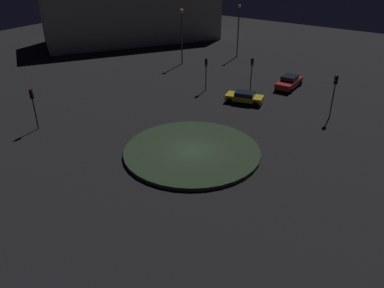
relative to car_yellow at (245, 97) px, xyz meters
The scene contains 11 objects.
ground_plane 12.93m from the car_yellow, behind, with size 119.25×119.25×0.00m, color black.
roundabout_island 12.93m from the car_yellow, behind, with size 11.62×11.62×0.33m, color #263823.
car_yellow is the anchor object (origin of this frame).
car_red 7.74m from the car_yellow, 16.35° to the right, with size 4.55×2.13×1.53m.
traffic_light_east 4.61m from the car_yellow, 17.79° to the left, with size 0.38×0.33×3.97m.
traffic_light_northeast 6.11m from the car_yellow, 81.19° to the left, with size 0.40×0.37×3.91m.
traffic_light_north 21.76m from the car_yellow, 142.71° to the left, with size 0.35×0.39×4.01m.
traffic_light_southeast 9.50m from the car_yellow, 82.18° to the right, with size 0.40×0.37×4.49m.
streetlamp_northeast 17.52m from the car_yellow, 59.97° to the left, with size 0.57×0.57×7.70m.
streetlamp_east 19.53m from the car_yellow, 31.16° to the left, with size 0.46×0.46×7.67m.
store_building 34.26m from the car_yellow, 63.08° to the left, with size 30.61×24.93×9.04m.
Camera 1 is at (-23.84, -16.40, 16.17)m, focal length 36.39 mm.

